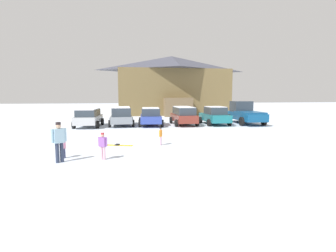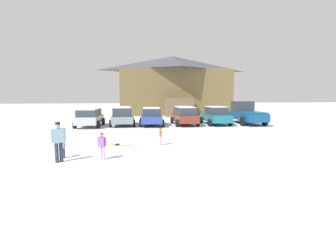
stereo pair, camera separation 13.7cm
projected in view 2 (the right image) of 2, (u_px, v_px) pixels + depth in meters
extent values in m
plane|color=silver|center=(174.00, 176.00, 8.93)|extent=(160.00, 160.00, 0.00)
cube|color=brown|center=(173.00, 92.00, 39.03)|extent=(15.32, 9.44, 6.28)
pyramid|color=#414351|center=(173.00, 64.00, 38.54)|extent=(15.92, 10.04, 2.14)
cube|color=brown|center=(179.00, 107.00, 33.80)|extent=(3.62, 1.83, 2.40)
cube|color=#B6B8BC|center=(90.00, 119.00, 22.92)|extent=(2.01, 4.27, 0.64)
cube|color=#2D3842|center=(89.00, 113.00, 22.77)|extent=(1.74, 3.26, 0.56)
cube|color=white|center=(89.00, 109.00, 22.73)|extent=(1.63, 3.09, 0.06)
cylinder|color=black|center=(82.00, 122.00, 24.15)|extent=(0.25, 0.65, 0.64)
cylinder|color=black|center=(103.00, 121.00, 24.32)|extent=(0.25, 0.65, 0.64)
cylinder|color=black|center=(75.00, 125.00, 21.59)|extent=(0.25, 0.65, 0.64)
cylinder|color=black|center=(98.00, 124.00, 21.76)|extent=(0.25, 0.65, 0.64)
cube|color=gray|center=(122.00, 119.00, 23.80)|extent=(1.95, 4.24, 0.60)
cube|color=#2D3842|center=(122.00, 112.00, 23.64)|extent=(1.70, 3.23, 0.71)
cube|color=white|center=(122.00, 107.00, 23.60)|extent=(1.58, 3.07, 0.06)
cylinder|color=black|center=(112.00, 121.00, 24.95)|extent=(0.24, 0.65, 0.64)
cylinder|color=black|center=(133.00, 120.00, 25.27)|extent=(0.24, 0.65, 0.64)
cylinder|color=black|center=(111.00, 124.00, 22.40)|extent=(0.24, 0.65, 0.64)
cylinder|color=black|center=(134.00, 123.00, 22.73)|extent=(0.24, 0.65, 0.64)
cube|color=#2F43A0|center=(151.00, 119.00, 23.85)|extent=(2.03, 4.29, 0.61)
cube|color=#2D3842|center=(151.00, 112.00, 23.57)|extent=(1.70, 2.27, 0.63)
cube|color=white|center=(151.00, 108.00, 23.53)|extent=(1.59, 2.15, 0.06)
cylinder|color=black|center=(141.00, 121.00, 25.09)|extent=(0.26, 0.65, 0.64)
cylinder|color=black|center=(161.00, 120.00, 25.25)|extent=(0.26, 0.65, 0.64)
cylinder|color=black|center=(141.00, 123.00, 22.52)|extent=(0.26, 0.65, 0.64)
cylinder|color=black|center=(163.00, 123.00, 22.68)|extent=(0.26, 0.65, 0.64)
cube|color=maroon|center=(184.00, 118.00, 24.25)|extent=(1.78, 4.35, 0.67)
cube|color=#2D3842|center=(185.00, 111.00, 24.09)|extent=(1.56, 3.30, 0.65)
cube|color=white|center=(185.00, 107.00, 24.05)|extent=(1.46, 3.14, 0.06)
cylinder|color=black|center=(172.00, 120.00, 25.47)|extent=(0.23, 0.64, 0.64)
cylinder|color=black|center=(191.00, 120.00, 25.75)|extent=(0.23, 0.64, 0.64)
cylinder|color=black|center=(177.00, 123.00, 22.83)|extent=(0.23, 0.64, 0.64)
cylinder|color=black|center=(198.00, 123.00, 23.12)|extent=(0.23, 0.64, 0.64)
cube|color=#1A717B|center=(215.00, 118.00, 24.54)|extent=(1.88, 4.20, 0.67)
cube|color=#2D3842|center=(216.00, 111.00, 24.26)|extent=(1.62, 2.20, 0.65)
cube|color=white|center=(216.00, 107.00, 24.22)|extent=(1.51, 2.09, 0.06)
cylinder|color=black|center=(201.00, 120.00, 25.69)|extent=(0.23, 0.64, 0.64)
cylinder|color=black|center=(220.00, 120.00, 26.00)|extent=(0.23, 0.64, 0.64)
cylinder|color=black|center=(210.00, 123.00, 23.16)|extent=(0.23, 0.64, 0.64)
cylinder|color=black|center=(230.00, 122.00, 23.47)|extent=(0.23, 0.64, 0.64)
cube|color=navy|center=(246.00, 116.00, 25.16)|extent=(2.06, 5.53, 0.70)
cube|color=#2D3842|center=(242.00, 106.00, 26.14)|extent=(1.82, 1.80, 1.05)
cube|color=navy|center=(251.00, 112.00, 24.16)|extent=(2.00, 3.06, 0.12)
cylinder|color=black|center=(230.00, 118.00, 26.70)|extent=(0.28, 0.81, 0.80)
cylinder|color=black|center=(250.00, 118.00, 26.95)|extent=(0.28, 0.81, 0.80)
cylinder|color=black|center=(243.00, 121.00, 23.45)|extent=(0.28, 0.81, 0.80)
cylinder|color=black|center=(265.00, 121.00, 23.70)|extent=(0.28, 0.81, 0.80)
cylinder|color=#DCA8C5|center=(161.00, 141.00, 14.50)|extent=(0.09, 0.09, 0.49)
cylinder|color=#DCA8C5|center=(160.00, 141.00, 14.40)|extent=(0.09, 0.09, 0.49)
cube|color=orange|center=(160.00, 133.00, 14.40)|extent=(0.21, 0.27, 0.34)
cylinder|color=orange|center=(161.00, 133.00, 14.55)|extent=(0.07, 0.07, 0.33)
cylinder|color=orange|center=(160.00, 134.00, 14.25)|extent=(0.07, 0.07, 0.33)
sphere|color=tan|center=(160.00, 129.00, 14.38)|extent=(0.12, 0.12, 0.12)
cylinder|color=black|center=(160.00, 128.00, 14.37)|extent=(0.12, 0.12, 0.06)
cylinder|color=#2E3352|center=(64.00, 153.00, 11.60)|extent=(0.08, 0.08, 0.44)
cylinder|color=#2E3352|center=(64.00, 153.00, 11.51)|extent=(0.08, 0.08, 0.44)
cube|color=pink|center=(64.00, 145.00, 11.51)|extent=(0.16, 0.23, 0.31)
cylinder|color=pink|center=(64.00, 144.00, 11.64)|extent=(0.06, 0.06, 0.29)
cylinder|color=pink|center=(63.00, 145.00, 11.38)|extent=(0.06, 0.06, 0.29)
sphere|color=tan|center=(63.00, 140.00, 11.49)|extent=(0.11, 0.11, 0.11)
cylinder|color=beige|center=(63.00, 138.00, 11.48)|extent=(0.11, 0.11, 0.05)
cylinder|color=#2A334A|center=(57.00, 153.00, 10.72)|extent=(0.15, 0.15, 0.82)
cylinder|color=#2A334A|center=(61.00, 152.00, 10.84)|extent=(0.15, 0.15, 0.82)
cube|color=#9AC2D8|center=(58.00, 136.00, 10.70)|extent=(0.47, 0.42, 0.58)
cylinder|color=#9AC2D8|center=(52.00, 136.00, 10.53)|extent=(0.11, 0.11, 0.55)
cylinder|color=#9AC2D8|center=(64.00, 135.00, 10.86)|extent=(0.11, 0.11, 0.55)
sphere|color=tan|center=(58.00, 126.00, 10.65)|extent=(0.21, 0.21, 0.21)
cylinder|color=black|center=(57.00, 123.00, 10.64)|extent=(0.20, 0.20, 0.10)
cylinder|color=#DDAABF|center=(104.00, 153.00, 11.21)|extent=(0.10, 0.10, 0.57)
cylinder|color=#DDAABF|center=(101.00, 153.00, 11.25)|extent=(0.10, 0.10, 0.57)
cube|color=#8F55AC|center=(102.00, 142.00, 11.18)|extent=(0.32, 0.28, 0.40)
cylinder|color=#8F55AC|center=(106.00, 142.00, 11.12)|extent=(0.08, 0.08, 0.38)
cylinder|color=#8F55AC|center=(98.00, 141.00, 11.23)|extent=(0.08, 0.08, 0.38)
sphere|color=tan|center=(102.00, 135.00, 11.14)|extent=(0.15, 0.15, 0.15)
cylinder|color=#BD3239|center=(102.00, 134.00, 11.13)|extent=(0.14, 0.14, 0.07)
cube|color=gold|center=(119.00, 145.00, 14.50)|extent=(1.60, 0.56, 0.02)
cube|color=black|center=(118.00, 144.00, 14.50)|extent=(0.21, 0.13, 0.06)
cube|color=gold|center=(118.00, 146.00, 14.30)|extent=(1.60, 0.56, 0.02)
cube|color=black|center=(117.00, 145.00, 14.31)|extent=(0.21, 0.13, 0.06)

